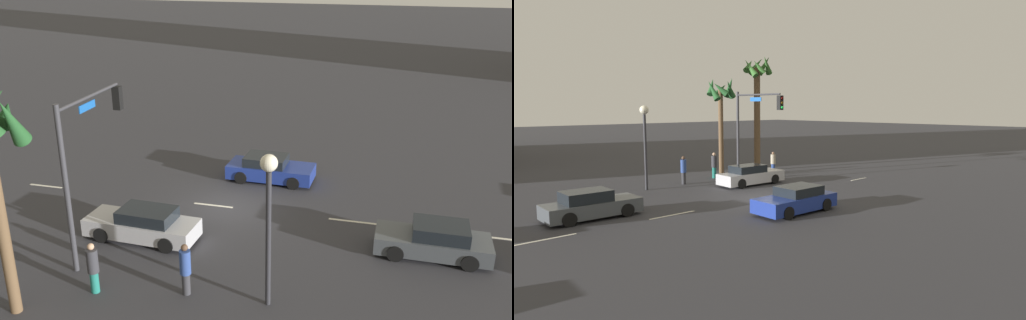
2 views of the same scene
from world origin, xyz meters
TOP-DOWN VIEW (x-y plane):
  - ground_plane at (0.00, 0.00)m, footprint 220.00×220.00m
  - lane_stripe_1 at (-11.78, 0.00)m, footprint 2.60×0.14m
  - lane_stripe_2 at (-5.92, 0.00)m, footprint 2.46×0.14m
  - lane_stripe_3 at (0.69, 0.00)m, footprint 1.89×0.14m
  - lane_stripe_4 at (9.58, 0.00)m, footprint 1.81×0.14m
  - car_0 at (-9.01, 2.09)m, footprint 4.33×1.92m
  - car_2 at (-1.12, -3.70)m, footprint 4.40×1.99m
  - car_4 at (2.40, 3.74)m, footprint 4.69×1.91m
  - traffic_signal at (3.77, 5.12)m, footprint 0.35×4.65m
  - streetlamp at (-3.59, 6.86)m, footprint 0.56×0.56m
  - pedestrian_1 at (2.33, 7.71)m, footprint 0.42×0.42m
  - pedestrian_2 at (-0.76, 7.01)m, footprint 0.54×0.54m

SIDE VIEW (x-z plane):
  - ground_plane at x=0.00m, z-range 0.00..0.00m
  - lane_stripe_1 at x=-11.78m, z-range 0.00..0.01m
  - lane_stripe_2 at x=-5.92m, z-range 0.00..0.01m
  - lane_stripe_3 at x=0.69m, z-range 0.00..0.01m
  - lane_stripe_4 at x=9.58m, z-range 0.00..0.01m
  - car_2 at x=-1.12m, z-range -0.04..1.27m
  - car_0 at x=-9.01m, z-range -0.05..1.30m
  - car_4 at x=2.40m, z-range -0.04..1.30m
  - pedestrian_1 at x=2.33m, z-range 0.05..1.93m
  - pedestrian_2 at x=-0.76m, z-range 0.05..1.96m
  - streetlamp at x=-3.59m, z-range 1.14..6.45m
  - traffic_signal at x=3.77m, z-range 1.10..7.41m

